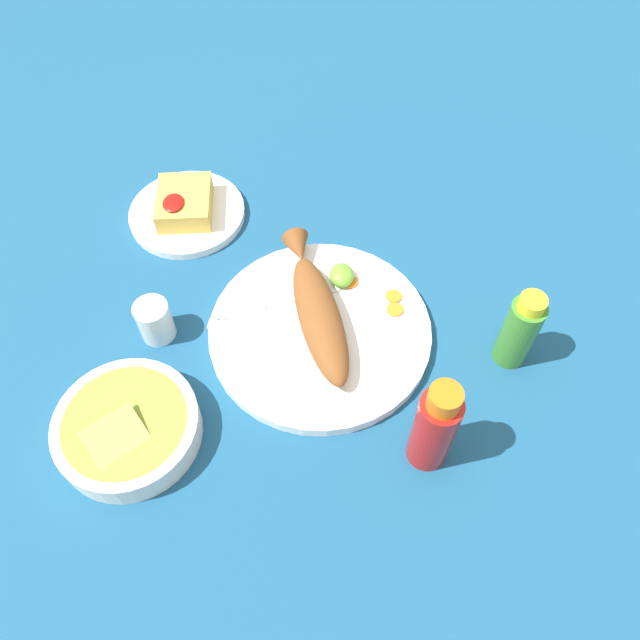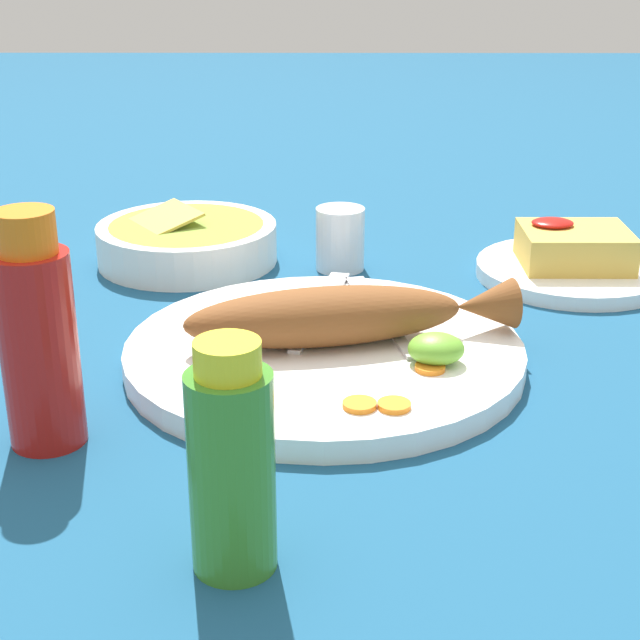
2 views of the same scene
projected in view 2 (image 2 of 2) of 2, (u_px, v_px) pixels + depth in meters
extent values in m
plane|color=navy|center=(320.00, 364.00, 0.78)|extent=(4.00, 4.00, 0.00)
cylinder|color=white|center=(320.00, 354.00, 0.78)|extent=(0.32, 0.32, 0.02)
ellipsoid|color=brown|center=(320.00, 316.00, 0.77)|extent=(0.23, 0.10, 0.05)
cone|color=brown|center=(481.00, 305.00, 0.79)|extent=(0.06, 0.05, 0.04)
cube|color=silver|center=(306.00, 325.00, 0.81)|extent=(0.03, 0.11, 0.00)
cube|color=silver|center=(329.00, 287.00, 0.89)|extent=(0.03, 0.07, 0.00)
cube|color=silver|center=(388.00, 330.00, 0.80)|extent=(0.03, 0.11, 0.00)
cube|color=silver|center=(360.00, 291.00, 0.88)|extent=(0.03, 0.07, 0.00)
cylinder|color=orange|center=(389.00, 405.00, 0.67)|extent=(0.02, 0.02, 0.00)
cylinder|color=orange|center=(355.00, 405.00, 0.67)|extent=(0.02, 0.02, 0.00)
cylinder|color=orange|center=(426.00, 368.00, 0.73)|extent=(0.02, 0.02, 0.00)
ellipsoid|color=#6BB233|center=(432.00, 349.00, 0.74)|extent=(0.04, 0.04, 0.02)
cylinder|color=#B21914|center=(34.00, 350.00, 0.64)|extent=(0.05, 0.05, 0.13)
cylinder|color=orange|center=(20.00, 232.00, 0.61)|extent=(0.04, 0.04, 0.03)
cylinder|color=#3D8428|center=(226.00, 473.00, 0.52)|extent=(0.05, 0.05, 0.12)
cylinder|color=yellow|center=(221.00, 358.00, 0.49)|extent=(0.04, 0.04, 0.02)
cylinder|color=silver|center=(337.00, 239.00, 0.99)|extent=(0.05, 0.05, 0.06)
cylinder|color=white|center=(337.00, 255.00, 0.99)|extent=(0.04, 0.04, 0.03)
cylinder|color=white|center=(569.00, 271.00, 0.97)|extent=(0.19, 0.19, 0.01)
cube|color=gold|center=(571.00, 247.00, 0.96)|extent=(0.10, 0.09, 0.04)
ellipsoid|color=#AD140F|center=(549.00, 223.00, 0.97)|extent=(0.04, 0.03, 0.01)
cylinder|color=white|center=(184.00, 243.00, 1.01)|extent=(0.18, 0.18, 0.04)
cylinder|color=olive|center=(183.00, 231.00, 1.01)|extent=(0.16, 0.16, 0.01)
cube|color=gold|center=(152.00, 222.00, 1.00)|extent=(0.11, 0.10, 0.02)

